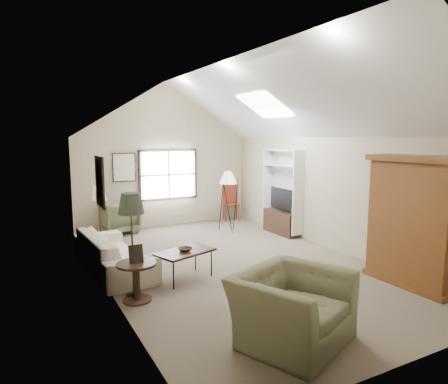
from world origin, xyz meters
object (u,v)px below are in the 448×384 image
armchair_far (119,217)px  side_chair (231,201)px  coffee_table (185,265)px  armoire (415,222)px  armchair_near (292,308)px  sofa (113,252)px  side_table (137,282)px

armchair_far → side_chair: bearing=173.2°
coffee_table → armchair_far: bearing=92.9°
armoire → armchair_near: size_ratio=1.64×
sofa → side_chair: size_ratio=2.06×
armchair_near → coffee_table: 2.66m
armchair_near → coffee_table: armchair_near is taller
armoire → armchair_near: bearing=-168.8°
armchair_near → side_chair: 7.28m
armchair_far → coffee_table: armchair_far is taller
armoire → armchair_near: (-3.03, -0.60, -0.66)m
sofa → side_table: (0.00, -1.60, -0.05)m
armchair_far → coffee_table: (0.21, -4.07, -0.15)m
armchair_near → armoire: bearing=-11.5°
armchair_near → armchair_far: (-0.54, 6.70, -0.03)m
armchair_near → coffee_table: bearing=74.6°
sofa → coffee_table: bearing=-140.7°
sofa → side_chair: 5.15m
armoire → side_table: 4.70m
coffee_table → side_table: (-1.02, -0.52, 0.04)m
armchair_far → coffee_table: size_ratio=0.89×
sofa → coffee_table: size_ratio=2.38×
sofa → armchair_near: 3.95m
armchair_near → side_table: armchair_near is taller
sofa → coffee_table: (1.02, -1.08, -0.09)m
side_table → sofa: bearing=90.0°
armoire → side_table: (-4.38, 1.51, -0.80)m
side_chair → armchair_far: bearing=-160.5°
armchair_far → side_table: size_ratio=1.49×
coffee_table → side_chair: size_ratio=0.86×
armoire → sofa: size_ratio=0.91×
armchair_near → armchair_far: bearing=72.0°
armchair_near → side_table: (-1.35, 2.11, -0.13)m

